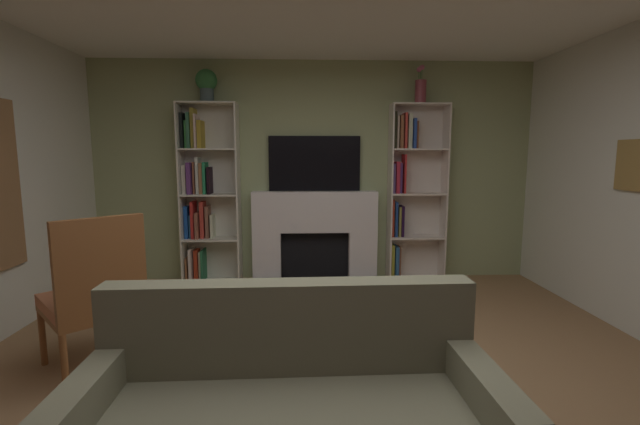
{
  "coord_description": "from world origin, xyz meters",
  "views": [
    {
      "loc": [
        -0.14,
        -2.43,
        1.52
      ],
      "look_at": [
        0.0,
        1.09,
        1.04
      ],
      "focal_mm": 23.93,
      "sensor_mm": 36.0,
      "label": 1
    }
  ],
  "objects_px": {
    "bookshelf_right": "(409,191)",
    "bookshelf_left": "(204,194)",
    "tv": "(315,164)",
    "vase_with_flowers": "(421,89)",
    "fireplace": "(315,234)",
    "potted_plant": "(206,83)",
    "armchair": "(95,294)"
  },
  "relations": [
    {
      "from": "bookshelf_right",
      "to": "bookshelf_left",
      "type": "bearing_deg",
      "value": -179.72
    },
    {
      "from": "bookshelf_right",
      "to": "vase_with_flowers",
      "type": "relative_size",
      "value": 4.9
    },
    {
      "from": "tv",
      "to": "vase_with_flowers",
      "type": "relative_size",
      "value": 2.54
    },
    {
      "from": "potted_plant",
      "to": "armchair",
      "type": "relative_size",
      "value": 0.33
    },
    {
      "from": "bookshelf_right",
      "to": "vase_with_flowers",
      "type": "height_order",
      "value": "vase_with_flowers"
    },
    {
      "from": "tv",
      "to": "vase_with_flowers",
      "type": "xyz_separation_m",
      "value": [
        1.22,
        -0.12,
        0.85
      ]
    },
    {
      "from": "tv",
      "to": "bookshelf_left",
      "type": "distance_m",
      "value": 1.35
    },
    {
      "from": "bookshelf_right",
      "to": "potted_plant",
      "type": "xyz_separation_m",
      "value": [
        -2.36,
        -0.06,
        1.23
      ]
    },
    {
      "from": "bookshelf_left",
      "to": "vase_with_flowers",
      "type": "distance_m",
      "value": 2.8
    },
    {
      "from": "bookshelf_left",
      "to": "vase_with_flowers",
      "type": "bearing_deg",
      "value": -1.01
    },
    {
      "from": "tv",
      "to": "potted_plant",
      "type": "bearing_deg",
      "value": -174.4
    },
    {
      "from": "armchair",
      "to": "bookshelf_left",
      "type": "bearing_deg",
      "value": 82.61
    },
    {
      "from": "tv",
      "to": "vase_with_flowers",
      "type": "height_order",
      "value": "vase_with_flowers"
    },
    {
      "from": "fireplace",
      "to": "bookshelf_right",
      "type": "distance_m",
      "value": 1.25
    },
    {
      "from": "fireplace",
      "to": "armchair",
      "type": "distance_m",
      "value": 2.67
    },
    {
      "from": "armchair",
      "to": "bookshelf_right",
      "type": "bearing_deg",
      "value": 38.5
    },
    {
      "from": "potted_plant",
      "to": "vase_with_flowers",
      "type": "relative_size",
      "value": 0.86
    },
    {
      "from": "bookshelf_right",
      "to": "vase_with_flowers",
      "type": "xyz_separation_m",
      "value": [
        0.08,
        -0.06,
        1.18
      ]
    },
    {
      "from": "tv",
      "to": "bookshelf_right",
      "type": "xyz_separation_m",
      "value": [
        1.14,
        -0.06,
        -0.33
      ]
    },
    {
      "from": "bookshelf_right",
      "to": "tv",
      "type": "bearing_deg",
      "value": 176.78
    },
    {
      "from": "fireplace",
      "to": "vase_with_flowers",
      "type": "distance_m",
      "value": 2.09
    },
    {
      "from": "tv",
      "to": "armchair",
      "type": "xyz_separation_m",
      "value": [
        -1.58,
        -2.23,
        -0.85
      ]
    },
    {
      "from": "bookshelf_left",
      "to": "tv",
      "type": "bearing_deg",
      "value": 3.34
    },
    {
      "from": "potted_plant",
      "to": "vase_with_flowers",
      "type": "height_order",
      "value": "vase_with_flowers"
    },
    {
      "from": "fireplace",
      "to": "tv",
      "type": "relative_size",
      "value": 1.46
    },
    {
      "from": "tv",
      "to": "potted_plant",
      "type": "height_order",
      "value": "potted_plant"
    },
    {
      "from": "vase_with_flowers",
      "to": "fireplace",
      "type": "bearing_deg",
      "value": 178.0
    },
    {
      "from": "tv",
      "to": "bookshelf_right",
      "type": "relative_size",
      "value": 0.52
    },
    {
      "from": "bookshelf_right",
      "to": "vase_with_flowers",
      "type": "bearing_deg",
      "value": -34.34
    },
    {
      "from": "fireplace",
      "to": "vase_with_flowers",
      "type": "relative_size",
      "value": 3.7
    },
    {
      "from": "bookshelf_right",
      "to": "vase_with_flowers",
      "type": "distance_m",
      "value": 1.19
    },
    {
      "from": "bookshelf_left",
      "to": "potted_plant",
      "type": "xyz_separation_m",
      "value": [
        0.08,
        -0.04,
        1.26
      ]
    }
  ]
}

